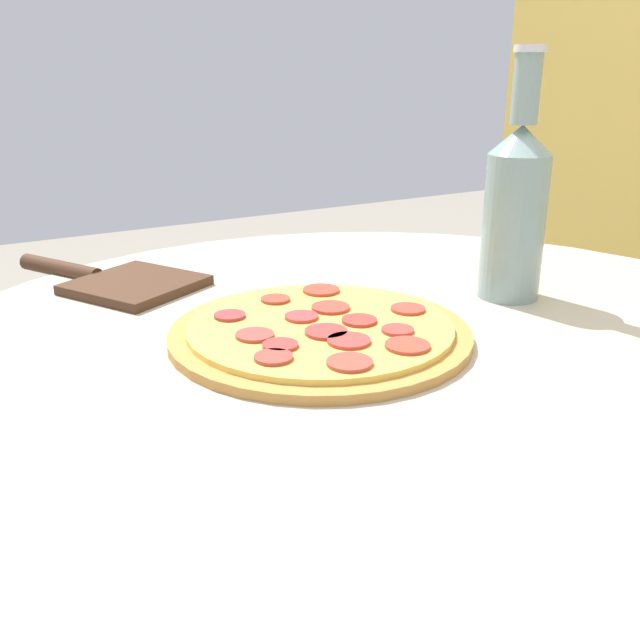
# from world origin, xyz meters

# --- Properties ---
(table) EXTENTS (1.01, 1.01, 0.77)m
(table) POSITION_xyz_m (0.00, 0.00, 0.58)
(table) COLOR #B2A893
(table) RESTS_ON ground_plane
(pizza) EXTENTS (0.31, 0.31, 0.02)m
(pizza) POSITION_xyz_m (-0.06, -0.05, 0.77)
(pizza) COLOR #B77F3D
(pizza) RESTS_ON table
(beer_bottle) EXTENTS (0.07, 0.07, 0.28)m
(beer_bottle) POSITION_xyz_m (-0.06, 0.21, 0.88)
(beer_bottle) COLOR gray
(beer_bottle) RESTS_ON table
(pizza_paddle) EXTENTS (0.28, 0.20, 0.02)m
(pizza_paddle) POSITION_xyz_m (-0.34, -0.18, 0.77)
(pizza_paddle) COLOR #422819
(pizza_paddle) RESTS_ON table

